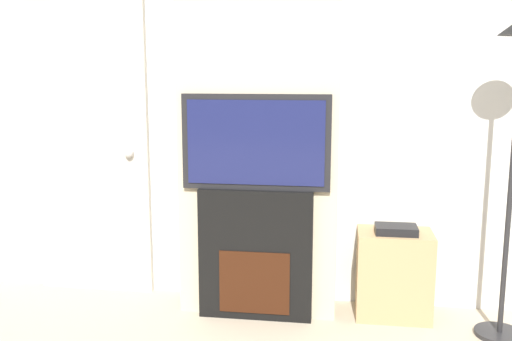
% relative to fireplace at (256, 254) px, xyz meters
% --- Properties ---
extents(wall_back, '(6.00, 0.06, 2.70)m').
position_rel_fireplace_xyz_m(wall_back, '(0.00, 0.35, 0.94)').
color(wall_back, silver).
rests_on(wall_back, ground_plane).
extents(chimney_breast, '(0.98, 0.32, 2.70)m').
position_rel_fireplace_xyz_m(chimney_breast, '(0.00, 0.16, 0.94)').
color(chimney_breast, beige).
rests_on(chimney_breast, ground_plane).
extents(fireplace, '(0.70, 0.15, 0.82)m').
position_rel_fireplace_xyz_m(fireplace, '(0.00, 0.00, 0.00)').
color(fireplace, black).
rests_on(fireplace, ground_plane).
extents(television, '(0.90, 0.07, 0.58)m').
position_rel_fireplace_xyz_m(television, '(0.00, -0.00, 0.70)').
color(television, black).
rests_on(television, fireplace).
extents(media_stand, '(0.46, 0.32, 0.60)m').
position_rel_fireplace_xyz_m(media_stand, '(0.85, 0.13, -0.12)').
color(media_stand, tan).
rests_on(media_stand, ground_plane).
extents(entry_door, '(0.81, 0.09, 2.05)m').
position_rel_fireplace_xyz_m(entry_door, '(-1.18, 0.29, 0.62)').
color(entry_door, '#BCB7AD').
rests_on(entry_door, ground_plane).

